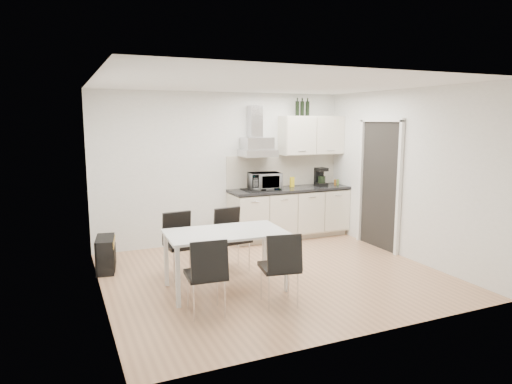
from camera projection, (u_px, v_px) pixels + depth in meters
ground at (273, 275)px, 6.35m from camera, size 4.50×4.50×0.00m
wall_back at (224, 168)px, 7.95m from camera, size 4.50×0.10×2.60m
wall_front at (365, 209)px, 4.34m from camera, size 4.50×0.10×2.60m
wall_left at (98, 193)px, 5.25m from camera, size 0.10×4.00×2.60m
wall_right at (405, 174)px, 7.04m from camera, size 0.10×4.00×2.60m
ceiling at (274, 84)px, 5.94m from camera, size 4.50×4.50×0.00m
doorway at (379, 186)px, 7.56m from camera, size 0.08×1.04×2.10m
kitchenette at (291, 192)px, 8.26m from camera, size 2.22×0.64×2.52m
dining_table at (225, 237)px, 5.73m from camera, size 1.51×0.90×0.75m
chair_far_left at (182, 246)px, 6.19m from camera, size 0.48×0.53×0.88m
chair_far_right at (233, 240)px, 6.49m from camera, size 0.49×0.54×0.88m
chair_near_left at (206, 276)px, 5.01m from camera, size 0.48×0.53×0.88m
chair_near_right at (279, 268)px, 5.27m from camera, size 0.52×0.57×0.88m
guitar_amp at (106, 254)px, 6.49m from camera, size 0.34×0.61×0.48m
floor_speaker at (188, 237)px, 7.77m from camera, size 0.20×0.18×0.31m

